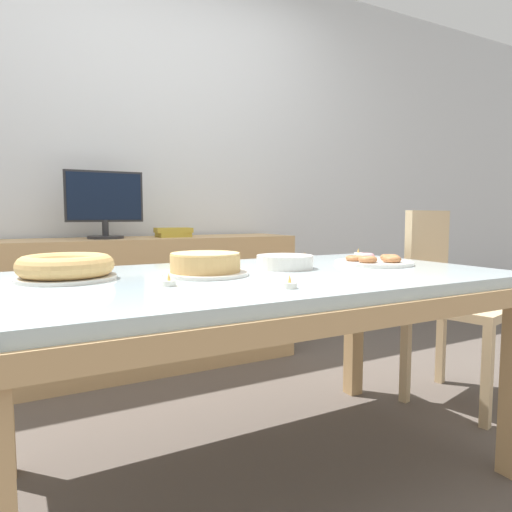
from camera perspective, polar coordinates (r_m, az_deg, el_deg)
ground_plane at (r=1.79m, az=0.42°, el=-25.69°), size 12.00×12.00×0.00m
wall_back at (r=3.08m, az=-14.75°, el=12.13°), size 8.00×0.10×2.60m
dining_table at (r=1.56m, az=0.44°, el=-5.16°), size 1.70×0.97×0.72m
chair at (r=2.45m, az=22.92°, el=-4.52°), size 0.51×0.51×0.94m
sideboard at (r=2.81m, az=-12.83°, el=-5.74°), size 1.75×0.44×0.78m
computer_monitor at (r=2.70m, az=-18.38°, el=6.09°), size 0.42×0.20×0.38m
book_stack at (r=2.81m, az=-10.30°, el=2.94°), size 0.23×0.17×0.06m
cake_chocolate_round at (r=1.51m, az=-6.35°, el=-1.10°), size 0.29×0.29×0.07m
cake_golden_bundt at (r=1.51m, az=-22.66°, el=-1.33°), size 0.30×0.30×0.08m
pastry_platter at (r=1.89m, az=14.50°, el=-0.63°), size 0.31×0.31×0.04m
plate_stack at (r=1.69m, az=3.62°, el=-0.74°), size 0.21×0.21×0.05m
tealight_near_cakes at (r=1.99m, az=6.13°, el=-0.29°), size 0.04×0.04×0.04m
tealight_right_edge at (r=1.30m, az=-10.83°, el=-3.28°), size 0.04×0.04×0.04m
tealight_near_front at (r=1.89m, az=0.84°, el=-0.56°), size 0.04×0.04×0.04m
tealight_left_edge at (r=1.24m, az=4.23°, el=-3.60°), size 0.04×0.04×0.04m
tealight_centre at (r=2.27m, az=12.65°, el=0.29°), size 0.04×0.04×0.04m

